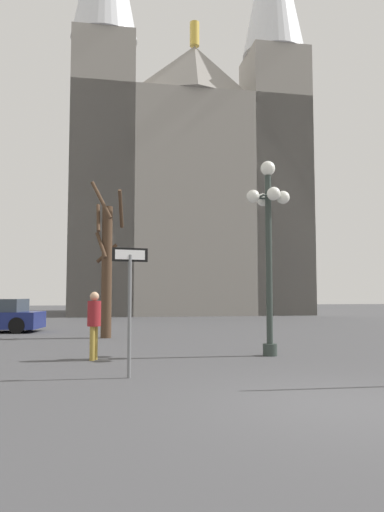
# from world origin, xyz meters

# --- Properties ---
(ground_plane) EXTENTS (120.00, 120.00, 0.00)m
(ground_plane) POSITION_xyz_m (0.00, 0.00, 0.00)
(ground_plane) COLOR #424244
(cathedral) EXTENTS (17.93, 14.22, 33.66)m
(cathedral) POSITION_xyz_m (3.24, 32.02, 10.53)
(cathedral) COLOR gray
(cathedral) RESTS_ON ground
(one_way_arrow_sign) EXTENTS (0.68, 0.16, 2.44)m
(one_way_arrow_sign) POSITION_xyz_m (-2.85, 2.83, 1.56)
(one_way_arrow_sign) COLOR slate
(one_way_arrow_sign) RESTS_ON ground
(street_lamp) EXTENTS (1.16, 1.16, 5.02)m
(street_lamp) POSITION_xyz_m (0.86, 5.44, 3.23)
(street_lamp) COLOR #2D3833
(street_lamp) RESTS_ON ground
(bare_tree) EXTENTS (1.25, 1.11, 5.59)m
(bare_tree) POSITION_xyz_m (-3.17, 11.23, 2.61)
(bare_tree) COLOR #473323
(bare_tree) RESTS_ON ground
(pedestrian_walking) EXTENTS (0.32, 0.32, 1.61)m
(pedestrian_walking) POSITION_xyz_m (-3.52, 5.43, 0.97)
(pedestrian_walking) COLOR olive
(pedestrian_walking) RESTS_ON ground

